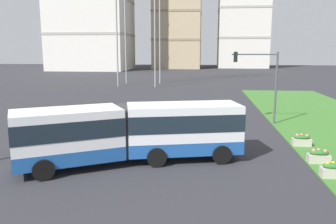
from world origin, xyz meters
The scene contains 7 objects.
articulated_bus centered at (-0.87, 11.48, 1.65)m, with size 11.78×6.60×3.00m.
car_grey_wagon centered at (-6.04, 18.02, 0.75)m, with size 4.55×2.36×1.58m.
flower_planter_3 centered at (8.83, 10.14, 0.43)m, with size 1.10×0.56×0.74m.
flower_planter_4 centered at (8.83, 12.22, 0.43)m, with size 1.10×0.56×0.74m.
flower_planter_5 centered at (8.83, 15.50, 0.43)m, with size 1.10×0.56×0.74m.
traffic_light_far_right centered at (7.25, 22.00, 3.94)m, with size 3.58×0.28×5.71m.
apartment_tower_west centered at (-30.00, 94.83, 19.43)m, with size 21.58×19.99×38.83m.
Camera 1 is at (2.84, -5.85, 5.90)m, focal length 37.15 mm.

